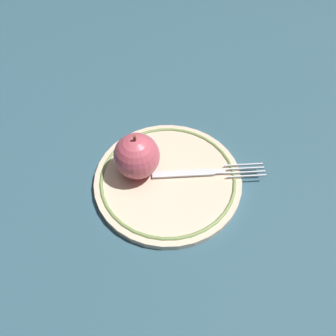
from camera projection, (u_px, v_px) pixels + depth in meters
The scene contains 4 objects.
ground_plane at pixel (165, 182), 0.56m from camera, with size 2.00×2.00×0.00m, color #305362.
plate at pixel (168, 178), 0.55m from camera, with size 0.25×0.25×0.02m.
apple_red_whole at pixel (137, 156), 0.52m from camera, with size 0.08×0.08×0.08m.
fork at pixel (206, 172), 0.55m from camera, with size 0.19×0.04×0.00m.
Camera 1 is at (-0.03, 0.32, 0.46)m, focal length 35.00 mm.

